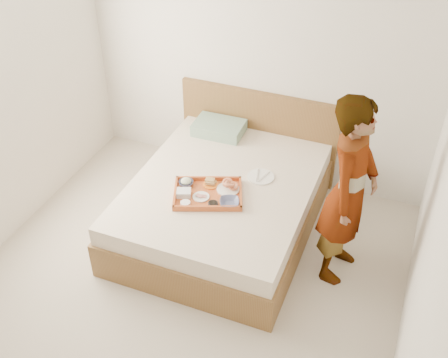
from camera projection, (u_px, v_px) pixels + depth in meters
ground at (173, 302)px, 4.42m from camera, size 3.50×4.00×0.01m
wall_back at (258, 57)px, 5.12m from camera, size 3.50×0.01×2.60m
wall_right at (434, 241)px, 3.12m from camera, size 0.01×4.00×2.60m
bed at (223, 205)px, 4.99m from camera, size 1.65×2.00×0.53m
headboard at (258, 133)px, 5.58m from camera, size 1.65×0.06×0.95m
pillow at (219, 128)px, 5.45m from camera, size 0.50×0.35×0.12m
tray at (208, 193)px, 4.66m from camera, size 0.70×0.61×0.05m
prawn_plate at (228, 189)px, 4.71m from camera, size 0.26×0.26×0.01m
navy_bowl_big at (229, 202)px, 4.55m from camera, size 0.21×0.21×0.04m
sauce_dish at (213, 204)px, 4.54m from camera, size 0.11×0.11×0.03m
meat_plate at (201, 197)px, 4.63m from camera, size 0.19×0.19×0.01m
bread_plate at (211, 184)px, 4.77m from camera, size 0.18×0.18×0.01m
salad_bowl at (186, 183)px, 4.76m from camera, size 0.17×0.17×0.04m
plastic_tub at (184, 193)px, 4.64m from camera, size 0.15×0.14×0.05m
cheese_round at (185, 203)px, 4.55m from camera, size 0.11×0.11×0.03m
dinner_plate at (261, 177)px, 4.89m from camera, size 0.26×0.26×0.01m
person at (349, 192)px, 4.23m from camera, size 0.48×0.66×1.67m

